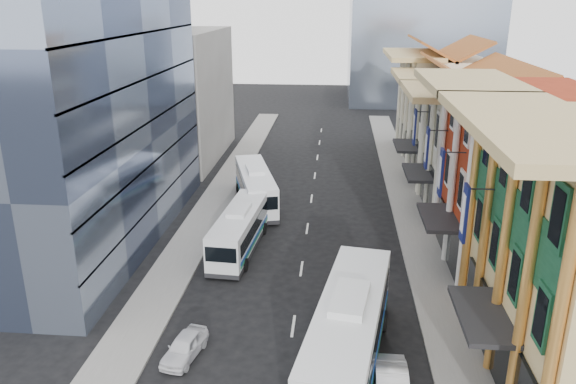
# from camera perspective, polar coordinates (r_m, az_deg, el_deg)

# --- Properties ---
(sidewalk_right) EXTENTS (3.00, 90.00, 0.15)m
(sidewalk_right) POSITION_cam_1_polar(r_m,az_deg,el_deg) (44.77, 12.92, -3.91)
(sidewalk_right) COLOR slate
(sidewalk_right) RESTS_ON ground
(sidewalk_left) EXTENTS (3.00, 90.00, 0.15)m
(sidewalk_left) POSITION_cam_1_polar(r_m,az_deg,el_deg) (45.55, -8.79, -3.22)
(sidewalk_left) COLOR slate
(sidewalk_left) RESTS_ON ground
(shophouse_red) EXTENTS (8.00, 10.00, 12.00)m
(shophouse_red) POSITION_cam_1_polar(r_m,az_deg,el_deg) (39.42, 22.41, 1.11)
(shophouse_red) COLOR #972911
(shophouse_red) RESTS_ON ground
(shophouse_cream_near) EXTENTS (8.00, 9.00, 10.00)m
(shophouse_cream_near) POSITION_cam_1_polar(r_m,az_deg,el_deg) (48.47, 19.14, 3.44)
(shophouse_cream_near) COLOR silver
(shophouse_cream_near) RESTS_ON ground
(shophouse_cream_mid) EXTENTS (8.00, 9.00, 10.00)m
(shophouse_cream_mid) POSITION_cam_1_polar(r_m,az_deg,el_deg) (56.98, 17.08, 5.89)
(shophouse_cream_mid) COLOR silver
(shophouse_cream_mid) RESTS_ON ground
(shophouse_cream_far) EXTENTS (8.00, 12.00, 11.00)m
(shophouse_cream_far) POSITION_cam_1_polar(r_m,az_deg,el_deg) (66.98, 15.37, 8.36)
(shophouse_cream_far) COLOR silver
(shophouse_cream_far) RESTS_ON ground
(office_tower) EXTENTS (12.00, 26.00, 30.00)m
(office_tower) POSITION_cam_1_polar(r_m,az_deg,el_deg) (42.46, -22.45, 14.75)
(office_tower) COLOR #414C67
(office_tower) RESTS_ON ground
(office_block_far) EXTENTS (10.00, 18.00, 14.00)m
(office_block_far) POSITION_cam_1_polar(r_m,az_deg,el_deg) (64.31, -11.52, 9.59)
(office_block_far) COLOR gray
(office_block_far) RESTS_ON ground
(bus_left_near) EXTENTS (3.08, 10.21, 3.23)m
(bus_left_near) POSITION_cam_1_polar(r_m,az_deg,el_deg) (40.28, -4.91, -3.74)
(bus_left_near) COLOR silver
(bus_left_near) RESTS_ON ground
(bus_left_far) EXTENTS (5.32, 11.08, 3.46)m
(bus_left_far) POSITION_cam_1_polar(r_m,az_deg,el_deg) (48.86, -3.33, 0.60)
(bus_left_far) COLOR white
(bus_left_far) RESTS_ON ground
(bus_right) EXTENTS (4.94, 12.89, 4.03)m
(bus_right) POSITION_cam_1_polar(r_m,az_deg,el_deg) (27.95, 6.17, -13.92)
(bus_right) COLOR silver
(bus_right) RESTS_ON ground
(sedan_left) EXTENTS (2.06, 3.68, 1.18)m
(sedan_left) POSITION_cam_1_polar(r_m,az_deg,el_deg) (29.76, -10.47, -15.19)
(sedan_left) COLOR silver
(sedan_left) RESTS_ON ground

